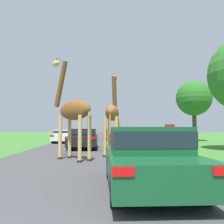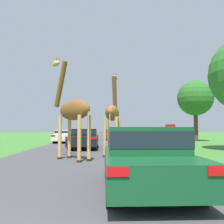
# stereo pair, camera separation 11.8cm
# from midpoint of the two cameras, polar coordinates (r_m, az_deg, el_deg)

# --- Properties ---
(road) EXTENTS (8.32, 120.00, 0.00)m
(road) POSITION_cam_midpoint_polar(r_m,az_deg,el_deg) (31.06, -3.30, -6.50)
(road) COLOR #424244
(road) RESTS_ON ground
(giraffe_near_road) EXTENTS (1.02, 2.97, 4.74)m
(giraffe_near_road) POSITION_cam_midpoint_polar(r_m,az_deg,el_deg) (12.66, 0.41, -0.37)
(giraffe_near_road) COLOR tan
(giraffe_near_road) RESTS_ON ground
(giraffe_companion) EXTENTS (2.31, 2.41, 4.99)m
(giraffe_companion) POSITION_cam_midpoint_polar(r_m,az_deg,el_deg) (10.91, -9.17, 0.37)
(giraffe_companion) COLOR tan
(giraffe_companion) RESTS_ON ground
(car_lead_maroon) EXTENTS (1.87, 4.12, 1.45)m
(car_lead_maroon) POSITION_cam_midpoint_polar(r_m,az_deg,el_deg) (5.76, 8.48, -10.43)
(car_lead_maroon) COLOR #144C28
(car_lead_maroon) RESTS_ON ground
(car_queue_right) EXTENTS (1.91, 4.38, 1.37)m
(car_queue_right) POSITION_cam_midpoint_polar(r_m,az_deg,el_deg) (16.75, -6.57, -6.21)
(car_queue_right) COLOR black
(car_queue_right) RESTS_ON ground
(car_queue_left) EXTENTS (1.95, 4.64, 1.27)m
(car_queue_left) POSITION_cam_midpoint_polar(r_m,az_deg,el_deg) (28.76, 0.25, -5.35)
(car_queue_left) COLOR #561914
(car_queue_left) RESTS_ON ground
(car_far_ahead) EXTENTS (1.98, 4.34, 1.24)m
(car_far_ahead) POSITION_cam_midpoint_polar(r_m,az_deg,el_deg) (23.93, -10.91, -5.62)
(car_far_ahead) COLOR silver
(car_far_ahead) RESTS_ON ground
(tree_left_edge) EXTENTS (3.88, 3.88, 6.67)m
(tree_left_edge) POSITION_cam_midpoint_polar(r_m,az_deg,el_deg) (27.70, 19.52, 3.13)
(tree_left_edge) COLOR #4C3828
(tree_left_edge) RESTS_ON ground
(sign_post) EXTENTS (0.70, 0.08, 1.68)m
(sign_post) POSITION_cam_midpoint_polar(r_m,az_deg,el_deg) (17.04, 14.10, -4.60)
(sign_post) COLOR #4C3823
(sign_post) RESTS_ON ground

